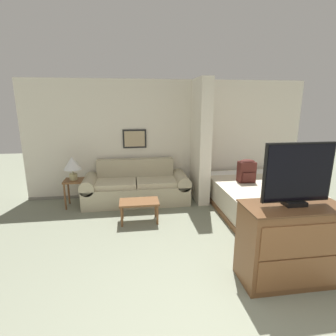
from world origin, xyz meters
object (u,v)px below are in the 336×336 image
at_px(couch, 136,187).
at_px(coffee_table, 139,204).
at_px(tv_dresser, 289,243).
at_px(bed, 255,194).
at_px(table_lamp, 72,164).
at_px(tv, 298,175).
at_px(backpack, 247,170).

distance_m(couch, coffee_table, 1.00).
height_order(coffee_table, tv_dresser, tv_dresser).
relative_size(couch, bed, 1.09).
bearing_deg(tv_dresser, table_lamp, 137.18).
bearing_deg(tv, tv_dresser, -90.00).
xyz_separation_m(coffee_table, table_lamp, (-1.29, 0.91, 0.56)).
bearing_deg(backpack, bed, -10.90).
distance_m(table_lamp, bed, 3.79).
relative_size(table_lamp, tv_dresser, 0.41).
height_order(couch, tv, tv).
distance_m(tv, backpack, 2.38).
distance_m(couch, tv, 3.51).
relative_size(tv_dresser, tv, 1.43).
height_order(couch, coffee_table, couch).
distance_m(coffee_table, backpack, 2.26).
height_order(coffee_table, bed, bed).
distance_m(coffee_table, table_lamp, 1.68).
bearing_deg(couch, bed, -15.06).
distance_m(table_lamp, tv, 4.12).
bearing_deg(tv_dresser, bed, 72.91).
distance_m(couch, tv_dresser, 3.36).
height_order(couch, backpack, backpack).
bearing_deg(bed, backpack, 169.10).
xyz_separation_m(couch, coffee_table, (0.02, -1.00, 0.02)).
relative_size(table_lamp, tv, 0.59).
height_order(tv, bed, tv).
distance_m(tv_dresser, bed, 2.34).
bearing_deg(table_lamp, bed, -8.70).
height_order(couch, tv_dresser, tv_dresser).
bearing_deg(backpack, tv, -101.71).
distance_m(coffee_table, tv_dresser, 2.55).
distance_m(table_lamp, tv_dresser, 4.12).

